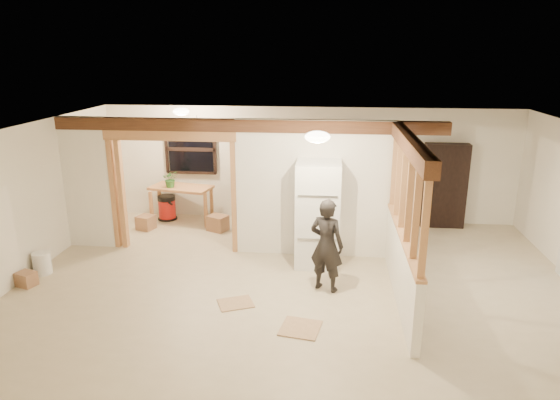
# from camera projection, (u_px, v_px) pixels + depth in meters

# --- Properties ---
(floor) EXTENTS (9.00, 6.50, 0.01)m
(floor) POSITION_uv_depth(u_px,v_px,m) (297.00, 281.00, 8.21)
(floor) COLOR #C3B091
(floor) RESTS_ON ground
(ceiling) EXTENTS (9.00, 6.50, 0.01)m
(ceiling) POSITION_uv_depth(u_px,v_px,m) (298.00, 130.00, 7.49)
(ceiling) COLOR white
(wall_back) EXTENTS (9.00, 0.01, 2.50)m
(wall_back) POSITION_uv_depth(u_px,v_px,m) (308.00, 164.00, 10.95)
(wall_back) COLOR silver
(wall_back) RESTS_ON floor
(wall_front) EXTENTS (9.00, 0.01, 2.50)m
(wall_front) POSITION_uv_depth(u_px,v_px,m) (275.00, 312.00, 4.75)
(wall_front) COLOR silver
(wall_front) RESTS_ON floor
(wall_left) EXTENTS (0.01, 6.50, 2.50)m
(wall_left) POSITION_uv_depth(u_px,v_px,m) (28.00, 201.00, 8.29)
(wall_left) COLOR silver
(wall_left) RESTS_ON floor
(partition_left_stub) EXTENTS (0.90, 0.12, 2.50)m
(partition_left_stub) POSITION_uv_depth(u_px,v_px,m) (88.00, 183.00, 9.39)
(partition_left_stub) COLOR white
(partition_left_stub) RESTS_ON floor
(partition_center) EXTENTS (2.80, 0.12, 2.50)m
(partition_center) POSITION_uv_depth(u_px,v_px,m) (313.00, 189.00, 8.97)
(partition_center) COLOR white
(partition_center) RESTS_ON floor
(doorway_frame) EXTENTS (2.46, 0.14, 2.20)m
(doorway_frame) POSITION_uv_depth(u_px,v_px,m) (173.00, 193.00, 9.27)
(doorway_frame) COLOR #BB814F
(doorway_frame) RESTS_ON floor
(header_beam_back) EXTENTS (7.00, 0.18, 0.22)m
(header_beam_back) POSITION_uv_depth(u_px,v_px,m) (246.00, 126.00, 8.77)
(header_beam_back) COLOR #532F1C
(header_beam_back) RESTS_ON ceiling
(header_beam_right) EXTENTS (0.18, 3.30, 0.22)m
(header_beam_right) POSITION_uv_depth(u_px,v_px,m) (410.00, 144.00, 6.99)
(header_beam_right) COLOR #532F1C
(header_beam_right) RESTS_ON ceiling
(pony_wall) EXTENTS (0.12, 3.20, 1.00)m
(pony_wall) POSITION_uv_depth(u_px,v_px,m) (401.00, 267.00, 7.53)
(pony_wall) COLOR white
(pony_wall) RESTS_ON floor
(stud_partition) EXTENTS (0.14, 3.20, 1.32)m
(stud_partition) POSITION_uv_depth(u_px,v_px,m) (407.00, 194.00, 7.20)
(stud_partition) COLOR #BB814F
(stud_partition) RESTS_ON pony_wall
(window_back) EXTENTS (1.12, 0.10, 1.10)m
(window_back) POSITION_uv_depth(u_px,v_px,m) (190.00, 149.00, 11.04)
(window_back) COLOR black
(window_back) RESTS_ON wall_back
(ceiling_dome_main) EXTENTS (0.36, 0.36, 0.16)m
(ceiling_dome_main) POSITION_uv_depth(u_px,v_px,m) (317.00, 137.00, 6.99)
(ceiling_dome_main) COLOR #FFEABF
(ceiling_dome_main) RESTS_ON ceiling
(ceiling_dome_util) EXTENTS (0.32, 0.32, 0.14)m
(ceiling_dome_util) POSITION_uv_depth(u_px,v_px,m) (181.00, 112.00, 9.93)
(ceiling_dome_util) COLOR #FFEABF
(ceiling_dome_util) RESTS_ON ceiling
(hanging_bulb) EXTENTS (0.07, 0.07, 0.07)m
(hanging_bulb) POSITION_uv_depth(u_px,v_px,m) (197.00, 132.00, 9.30)
(hanging_bulb) COLOR #FFD88C
(hanging_bulb) RESTS_ON ceiling
(refrigerator) EXTENTS (0.76, 0.74, 1.84)m
(refrigerator) POSITION_uv_depth(u_px,v_px,m) (318.00, 214.00, 8.65)
(refrigerator) COLOR white
(refrigerator) RESTS_ON floor
(woman) EXTENTS (0.64, 0.54, 1.50)m
(woman) POSITION_uv_depth(u_px,v_px,m) (327.00, 245.00, 7.73)
(woman) COLOR #272324
(woman) RESTS_ON floor
(work_table) EXTENTS (1.41, 0.91, 0.82)m
(work_table) POSITION_uv_depth(u_px,v_px,m) (182.00, 204.00, 10.93)
(work_table) COLOR #BB814F
(work_table) RESTS_ON floor
(potted_plant) EXTENTS (0.40, 0.37, 0.37)m
(potted_plant) POSITION_uv_depth(u_px,v_px,m) (171.00, 179.00, 10.70)
(potted_plant) COLOR #2B6528
(potted_plant) RESTS_ON work_table
(shop_vac) EXTENTS (0.50, 0.50, 0.56)m
(shop_vac) POSITION_uv_depth(u_px,v_px,m) (167.00, 208.00, 11.15)
(shop_vac) COLOR #AC1711
(shop_vac) RESTS_ON floor
(bookshelf) EXTENTS (0.90, 0.30, 1.80)m
(bookshelf) POSITION_uv_depth(u_px,v_px,m) (444.00, 186.00, 10.55)
(bookshelf) COLOR black
(bookshelf) RESTS_ON floor
(bucket) EXTENTS (0.37, 0.37, 0.38)m
(bucket) POSITION_uv_depth(u_px,v_px,m) (42.00, 263.00, 8.44)
(bucket) COLOR silver
(bucket) RESTS_ON floor
(box_util_a) EXTENTS (0.48, 0.45, 0.33)m
(box_util_a) POSITION_uv_depth(u_px,v_px,m) (218.00, 223.00, 10.50)
(box_util_a) COLOR #986A49
(box_util_a) RESTS_ON floor
(box_util_b) EXTENTS (0.40, 0.40, 0.30)m
(box_util_b) POSITION_uv_depth(u_px,v_px,m) (146.00, 222.00, 10.58)
(box_util_b) COLOR #986A49
(box_util_b) RESTS_ON floor
(box_front) EXTENTS (0.34, 0.31, 0.23)m
(box_front) POSITION_uv_depth(u_px,v_px,m) (26.00, 279.00, 8.02)
(box_front) COLOR #986A49
(box_front) RESTS_ON floor
(floor_panel_near) EXTENTS (0.60, 0.60, 0.02)m
(floor_panel_near) POSITION_uv_depth(u_px,v_px,m) (300.00, 328.00, 6.80)
(floor_panel_near) COLOR tan
(floor_panel_near) RESTS_ON floor
(floor_panel_far) EXTENTS (0.62, 0.57, 0.02)m
(floor_panel_far) POSITION_uv_depth(u_px,v_px,m) (236.00, 303.00, 7.47)
(floor_panel_far) COLOR tan
(floor_panel_far) RESTS_ON floor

